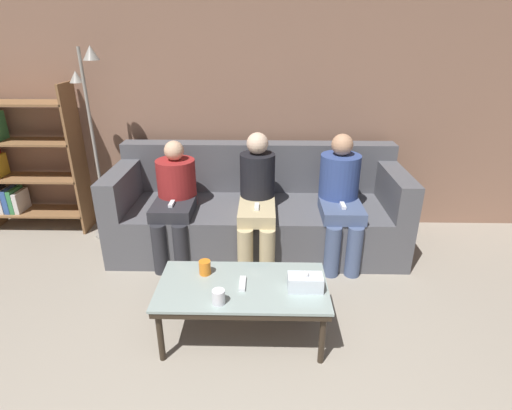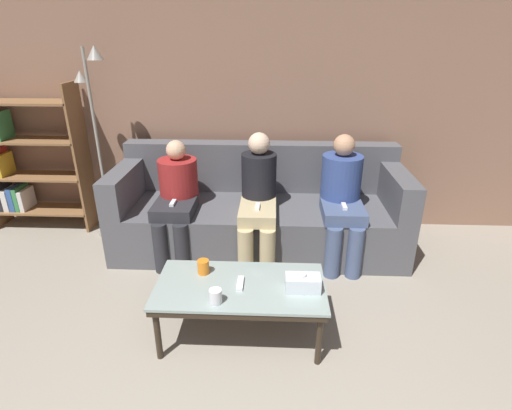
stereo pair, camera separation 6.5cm
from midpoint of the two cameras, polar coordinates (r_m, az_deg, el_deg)
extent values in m
cube|color=#8C6651|center=(4.03, 1.29, 14.81)|extent=(12.00, 0.06, 2.60)
cube|color=#515156|center=(3.78, 0.92, -2.91)|extent=(2.63, 0.93, 0.45)
cube|color=#515156|center=(3.94, 1.13, 5.52)|extent=(2.63, 0.20, 0.48)
cube|color=#515156|center=(3.85, -17.59, 2.84)|extent=(0.18, 0.93, 0.33)
cube|color=#515156|center=(3.79, 19.81, 2.21)|extent=(0.18, 0.93, 0.33)
cube|color=#8C9E99|center=(2.63, -1.54, -11.47)|extent=(1.10, 0.56, 0.02)
cube|color=#2D2319|center=(2.65, -1.53, -11.99)|extent=(1.07, 0.55, 0.04)
cylinder|color=#2D2319|center=(2.67, -13.13, -17.71)|extent=(0.04, 0.04, 0.35)
cylinder|color=#2D2319|center=(2.60, 9.75, -18.57)|extent=(0.04, 0.04, 0.35)
cylinder|color=#2D2319|center=(3.02, -10.86, -12.01)|extent=(0.04, 0.04, 0.35)
cylinder|color=#2D2319|center=(2.96, 8.74, -12.59)|extent=(0.04, 0.04, 0.35)
cylinder|color=orange|center=(2.73, -6.85, -8.76)|extent=(0.08, 0.08, 0.10)
cylinder|color=silver|center=(2.46, -5.03, -12.87)|extent=(0.08, 0.08, 0.09)
cube|color=silver|center=(2.57, 7.44, -11.02)|extent=(0.22, 0.12, 0.10)
sphere|color=white|center=(2.54, 7.52, -9.86)|extent=(0.04, 0.04, 0.04)
cube|color=white|center=(2.62, -1.54, -11.13)|extent=(0.04, 0.15, 0.02)
cube|color=brown|center=(4.35, -23.15, 6.05)|extent=(0.02, 0.32, 1.48)
cube|color=brown|center=(4.76, -27.48, -0.52)|extent=(0.99, 0.32, 0.02)
cube|color=#232328|center=(4.92, -31.94, 1.25)|extent=(0.05, 0.24, 0.29)
cube|color=silver|center=(4.90, -31.28, 0.87)|extent=(0.06, 0.24, 0.22)
cube|color=#33569E|center=(4.86, -30.67, 0.99)|extent=(0.05, 0.24, 0.25)
cube|color=#38844C|center=(4.83, -30.13, 0.96)|extent=(0.04, 0.24, 0.24)
cube|color=silver|center=(4.81, -29.59, 0.80)|extent=(0.05, 0.24, 0.21)
cube|color=brown|center=(4.64, -28.33, 3.68)|extent=(0.99, 0.32, 0.02)
cube|color=red|center=(4.79, -32.37, 5.26)|extent=(0.03, 0.24, 0.28)
cube|color=gold|center=(4.77, -31.86, 4.95)|extent=(0.04, 0.24, 0.22)
cube|color=brown|center=(4.54, -29.22, 8.07)|extent=(0.99, 0.32, 0.02)
cube|color=#38844C|center=(4.64, -32.08, 9.62)|extent=(0.05, 0.24, 0.27)
cube|color=brown|center=(4.48, -30.16, 12.62)|extent=(0.99, 0.32, 0.02)
cylinder|color=gray|center=(4.38, -19.49, -3.60)|extent=(0.26, 0.26, 0.02)
cylinder|color=gray|center=(4.08, -21.15, 7.57)|extent=(0.03, 0.03, 1.79)
cone|color=gray|center=(3.91, -21.62, 19.59)|extent=(0.14, 0.14, 0.12)
cone|color=gray|center=(4.04, -23.39, 16.53)|extent=(0.12, 0.12, 0.10)
cylinder|color=#28282D|center=(3.49, -12.87, -5.96)|extent=(0.13, 0.13, 0.45)
cylinder|color=#28282D|center=(3.45, -9.97, -6.08)|extent=(0.13, 0.13, 0.45)
cube|color=#28282D|center=(3.52, -11.02, -0.42)|extent=(0.35, 0.41, 0.10)
cylinder|color=maroon|center=(3.65, -10.50, 3.20)|extent=(0.35, 0.35, 0.43)
sphere|color=#DBAD89|center=(3.56, -10.85, 7.72)|extent=(0.17, 0.17, 0.17)
cube|color=white|center=(3.46, -11.26, 0.29)|extent=(0.04, 0.12, 0.02)
cylinder|color=tan|center=(3.31, -0.94, -7.01)|extent=(0.13, 0.13, 0.45)
cylinder|color=tan|center=(3.31, 2.20, -7.08)|extent=(0.13, 0.13, 0.45)
cube|color=tan|center=(3.40, 0.80, -0.90)|extent=(0.31, 0.49, 0.10)
cylinder|color=black|center=(3.55, 0.95, 3.53)|extent=(0.31, 0.31, 0.48)
sphere|color=beige|center=(3.45, 0.98, 8.79)|extent=(0.19, 0.19, 0.19)
cube|color=white|center=(3.32, 0.78, -0.22)|extent=(0.04, 0.12, 0.02)
cylinder|color=#47567A|center=(3.40, 11.47, -6.62)|extent=(0.13, 0.13, 0.45)
cylinder|color=#47567A|center=(3.44, 14.45, -6.61)|extent=(0.13, 0.13, 0.45)
cube|color=#47567A|center=(3.48, 12.81, -0.89)|extent=(0.35, 0.43, 0.10)
cylinder|color=#334784|center=(3.60, 12.54, 3.23)|extent=(0.35, 0.35, 0.48)
sphere|color=tan|center=(3.51, 13.01, 8.33)|extent=(0.18, 0.18, 0.18)
cube|color=white|center=(3.42, 13.02, -0.19)|extent=(0.04, 0.12, 0.02)
camera|label=1|loc=(0.03, -89.38, 0.27)|focal=28.00mm
camera|label=2|loc=(0.03, 90.62, -0.27)|focal=28.00mm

